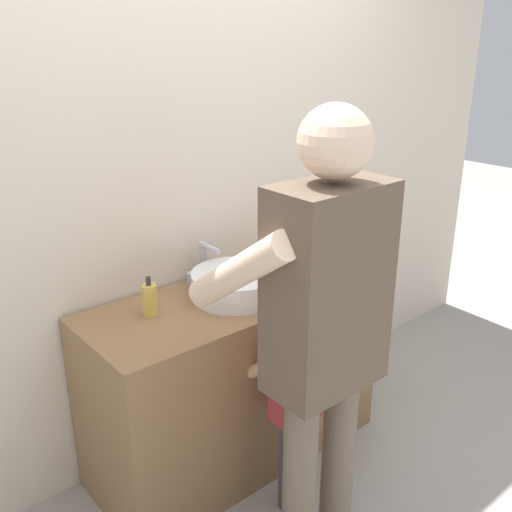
# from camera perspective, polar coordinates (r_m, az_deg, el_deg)

# --- Properties ---
(ground_plane) EXTENTS (14.00, 14.00, 0.00)m
(ground_plane) POSITION_cam_1_polar(r_m,az_deg,el_deg) (2.78, 2.13, -21.41)
(ground_plane) COLOR #9E998E
(back_wall) EXTENTS (4.40, 0.08, 2.70)m
(back_wall) POSITION_cam_1_polar(r_m,az_deg,el_deg) (2.60, -6.76, 9.16)
(back_wall) COLOR beige
(back_wall) RESTS_ON ground
(vanity_cabinet) EXTENTS (1.33, 0.54, 0.82)m
(vanity_cabinet) POSITION_cam_1_polar(r_m,az_deg,el_deg) (2.72, -2.08, -11.70)
(vanity_cabinet) COLOR olive
(vanity_cabinet) RESTS_ON ground
(sink_basin) EXTENTS (0.38, 0.38, 0.11)m
(sink_basin) POSITION_cam_1_polar(r_m,az_deg,el_deg) (2.48, -1.93, -2.75)
(sink_basin) COLOR white
(sink_basin) RESTS_ON vanity_cabinet
(faucet) EXTENTS (0.18, 0.14, 0.18)m
(faucet) POSITION_cam_1_polar(r_m,az_deg,el_deg) (2.64, -5.02, -0.72)
(faucet) COLOR #B7BABF
(faucet) RESTS_ON vanity_cabinet
(toothbrush_cup) EXTENTS (0.07, 0.07, 0.21)m
(toothbrush_cup) POSITION_cam_1_polar(r_m,az_deg,el_deg) (2.69, 2.66, -0.92)
(toothbrush_cup) COLOR silver
(toothbrush_cup) RESTS_ON vanity_cabinet
(soap_bottle) EXTENTS (0.06, 0.06, 0.16)m
(soap_bottle) POSITION_cam_1_polar(r_m,az_deg,el_deg) (2.35, -10.33, -4.20)
(soap_bottle) COLOR gold
(soap_bottle) RESTS_ON vanity_cabinet
(child_toddler) EXTENTS (0.29, 0.29, 0.93)m
(child_toddler) POSITION_cam_1_polar(r_m,az_deg,el_deg) (2.38, 3.98, -12.70)
(child_toddler) COLOR #47474C
(child_toddler) RESTS_ON ground
(adult_parent) EXTENTS (0.52, 0.55, 1.70)m
(adult_parent) POSITION_cam_1_polar(r_m,az_deg,el_deg) (1.90, 6.54, -6.00)
(adult_parent) COLOR #6B5B4C
(adult_parent) RESTS_ON ground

